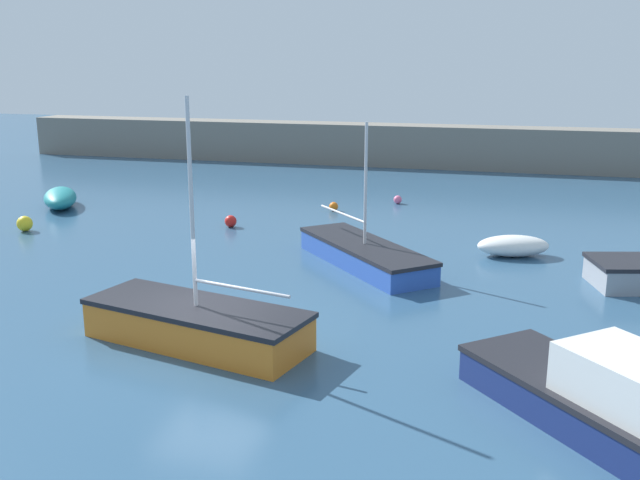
{
  "coord_description": "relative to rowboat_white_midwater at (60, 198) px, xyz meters",
  "views": [
    {
      "loc": [
        6.71,
        -14.24,
        6.38
      ],
      "look_at": [
        0.47,
        8.15,
        0.48
      ],
      "focal_mm": 40.0,
      "sensor_mm": 36.0,
      "label": 1
    }
  ],
  "objects": [
    {
      "name": "mooring_buoy_pink",
      "position": [
        14.33,
        4.81,
        -0.24
      ],
      "size": [
        0.38,
        0.38,
        0.38
      ],
      "primitive_type": "sphere",
      "color": "#EA668C",
      "rests_on": "ground_plane"
    },
    {
      "name": "mooring_buoy_orange",
      "position": [
        11.92,
        2.48,
        -0.23
      ],
      "size": [
        0.39,
        0.39,
        0.39
      ],
      "primitive_type": "sphere",
      "color": "orange",
      "rests_on": "ground_plane"
    },
    {
      "name": "ground_plane",
      "position": [
        12.77,
        -12.62,
        -0.52
      ],
      "size": [
        120.0,
        120.0,
        0.2
      ],
      "primitive_type": "cube",
      "color": "#2D5170"
    },
    {
      "name": "harbor_breakwater",
      "position": [
        12.77,
        16.87,
        0.83
      ],
      "size": [
        50.94,
        2.41,
        2.51
      ],
      "primitive_type": "cube",
      "color": "slate",
      "rests_on": "ground_plane"
    },
    {
      "name": "mooring_buoy_yellow",
      "position": [
        1.47,
        -4.34,
        -0.13
      ],
      "size": [
        0.59,
        0.59,
        0.59
      ],
      "primitive_type": "sphere",
      "color": "yellow",
      "rests_on": "ground_plane"
    },
    {
      "name": "sailboat_tall_mast",
      "position": [
        12.61,
        -12.78,
        0.05
      ],
      "size": [
        5.65,
        3.02,
        5.64
      ],
      "rotation": [
        0.0,
        0.0,
        2.92
      ],
      "color": "orange",
      "rests_on": "ground_plane"
    },
    {
      "name": "mooring_buoy_red",
      "position": [
        8.79,
        -1.58,
        -0.19
      ],
      "size": [
        0.47,
        0.47,
        0.47
      ],
      "primitive_type": "sphere",
      "color": "red",
      "rests_on": "ground_plane"
    },
    {
      "name": "rowboat_white_midwater",
      "position": [
        0.0,
        0.0,
        0.0
      ],
      "size": [
        3.07,
        3.7,
        0.85
      ],
      "rotation": [
        0.0,
        0.0,
        2.15
      ],
      "color": "teal",
      "rests_on": "ground_plane"
    },
    {
      "name": "dinghy_near_pier",
      "position": [
        19.52,
        -3.01,
        -0.07
      ],
      "size": [
        2.63,
        1.81,
        0.71
      ],
      "rotation": [
        0.0,
        0.0,
        3.44
      ],
      "color": "white",
      "rests_on": "ground_plane"
    },
    {
      "name": "sailboat_twin_hulled",
      "position": [
        14.98,
        -5.46,
        -0.04
      ],
      "size": [
        5.26,
        5.52,
        4.55
      ],
      "rotation": [
        0.0,
        0.0,
        5.45
      ],
      "color": "#2D56B7",
      "rests_on": "ground_plane"
    },
    {
      "name": "cabin_cruiser_white",
      "position": [
        21.33,
        -14.64,
        0.16
      ],
      "size": [
        5.38,
        5.63,
        1.61
      ],
      "rotation": [
        0.0,
        0.0,
        2.31
      ],
      "color": "navy",
      "rests_on": "ground_plane"
    }
  ]
}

